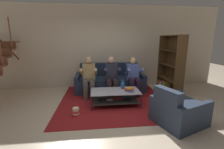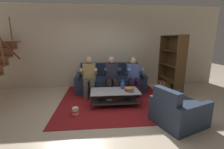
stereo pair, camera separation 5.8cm
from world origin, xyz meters
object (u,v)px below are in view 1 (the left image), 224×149
Objects in this scene: person_seated_right at (133,75)px; coffee_table at (115,95)px; vase at (123,85)px; person_seated_middle at (112,75)px; bookshelf at (170,70)px; book_stack at (129,90)px; person_seated_left at (89,75)px; popcorn_tub at (76,111)px; couch at (110,82)px; armchair at (178,111)px.

coffee_table is (-0.67, -0.73, -0.39)m from person_seated_right.
person_seated_middle is at bearing 113.20° from vase.
bookshelf is at bearing 23.81° from coffee_table.
book_stack is at bearing -65.32° from vase.
coffee_table is 0.69× the size of bookshelf.
person_seated_right is at bearing 47.20° from coffee_table.
person_seated_middle is at bearing 0.01° from person_seated_left.
coffee_table is 0.42m from book_stack.
popcorn_tub is (-1.20, -0.66, -0.40)m from vase.
bookshelf is 8.46× the size of popcorn_tub.
vase reaches higher than popcorn_tub.
bookshelf is (1.95, -0.42, 0.46)m from couch.
bookshelf is (1.70, 0.71, 0.25)m from vase.
person_seated_middle is at bearing -90.00° from couch.
person_seated_left reaches higher than vase.
person_seated_right is 5.14× the size of vase.
person_seated_middle is 5.53× the size of popcorn_tub.
armchair is (0.52, -1.77, -0.38)m from person_seated_right.
couch is at bearing 141.73° from person_seated_right.
book_stack is (0.12, -0.26, -0.05)m from vase.
armchair is (-0.74, -1.90, -0.49)m from bookshelf.
person_seated_left is 0.95× the size of coffee_table.
book_stack is 1.20× the size of popcorn_tub.
coffee_table reaches higher than popcorn_tub.
person_seated_middle is 1.03× the size of person_seated_right.
vase is (0.24, 0.14, 0.24)m from coffee_table.
person_seated_middle is 1.95m from bookshelf.
book_stack is (0.37, -1.39, 0.15)m from couch.
bookshelf is (1.93, 0.85, 0.49)m from coffee_table.
couch is at bearing 90.70° from coffee_table.
bookshelf is 3.27m from popcorn_tub.
coffee_table is at bearing -156.19° from bookshelf.
person_seated_left reaches higher than popcorn_tub.
person_seated_left reaches higher than person_seated_right.
couch is 2.03m from popcorn_tub.
vase is (0.25, -1.13, 0.21)m from couch.
coffee_table is at bearing -88.78° from person_seated_middle.
person_seated_left is at bearing 141.39° from book_stack.
book_stack reaches higher than popcorn_tub.
vase is at bearing -126.95° from person_seated_right.
person_seated_right is at bearing -174.29° from bookshelf.
popcorn_tub is at bearing -127.55° from person_seated_middle.
popcorn_tub is (-2.90, -1.36, -0.65)m from bookshelf.
popcorn_tub is (-0.95, -1.24, -0.56)m from person_seated_middle.
armchair is at bearing -111.39° from bookshelf.
coffee_table is at bearing -46.02° from person_seated_left.
couch reaches higher than popcorn_tub.
person_seated_right is at bearing -38.27° from couch.
popcorn_tub is (-1.64, -1.24, -0.54)m from person_seated_right.
couch reaches higher than vase.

